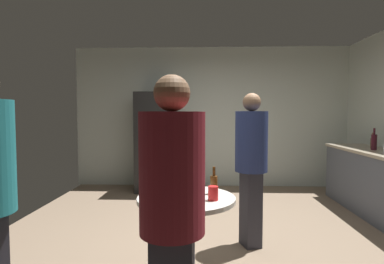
{
  "coord_description": "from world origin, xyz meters",
  "views": [
    {
      "loc": [
        -0.14,
        -3.48,
        1.4
      ],
      "look_at": [
        -0.3,
        0.44,
        1.18
      ],
      "focal_mm": 29.15,
      "sensor_mm": 36.0,
      "label": 1
    }
  ],
  "objects": [
    {
      "name": "ground_plane",
      "position": [
        0.0,
        0.0,
        -0.05
      ],
      "size": [
        5.2,
        5.2,
        0.1
      ],
      "primitive_type": "cube",
      "color": "#7A6651"
    },
    {
      "name": "wall_back",
      "position": [
        0.0,
        2.63,
        1.35
      ],
      "size": [
        5.32,
        0.06,
        2.7
      ],
      "primitive_type": "cube",
      "color": "beige",
      "rests_on": "ground_plane"
    },
    {
      "name": "refrigerator",
      "position": [
        -1.03,
        2.2,
        0.9
      ],
      "size": [
        0.7,
        0.68,
        1.8
      ],
      "color": "black",
      "rests_on": "ground_plane"
    },
    {
      "name": "kitchen_counter",
      "position": [
        2.28,
        0.9,
        0.45
      ],
      "size": [
        0.64,
        2.18,
        0.9
      ],
      "color": "#4C515B",
      "rests_on": "ground_plane"
    },
    {
      "name": "wine_bottle_on_counter",
      "position": [
        2.27,
        1.02,
        1.02
      ],
      "size": [
        0.08,
        0.08,
        0.31
      ],
      "color": "#3F141E",
      "rests_on": "kitchen_counter"
    },
    {
      "name": "beer_bottle_on_counter",
      "position": [
        2.35,
        1.21,
        0.98
      ],
      "size": [
        0.06,
        0.06,
        0.23
      ],
      "color": "#593314",
      "rests_on": "kitchen_counter"
    },
    {
      "name": "foreground_table",
      "position": [
        -0.29,
        -0.99,
        0.63
      ],
      "size": [
        0.8,
        0.8,
        0.73
      ],
      "color": "beige",
      "rests_on": "ground_plane"
    },
    {
      "name": "beer_bottle_amber",
      "position": [
        -0.35,
        -0.98,
        0.82
      ],
      "size": [
        0.06,
        0.06,
        0.23
      ],
      "color": "#8C5919",
      "rests_on": "foreground_table"
    },
    {
      "name": "beer_bottle_brown",
      "position": [
        -0.06,
        -0.88,
        0.82
      ],
      "size": [
        0.06,
        0.06,
        0.23
      ],
      "color": "#593314",
      "rests_on": "foreground_table"
    },
    {
      "name": "beer_bottle_green",
      "position": [
        -0.47,
        -1.16,
        0.82
      ],
      "size": [
        0.06,
        0.06,
        0.23
      ],
      "color": "#26662D",
      "rests_on": "foreground_table"
    },
    {
      "name": "beer_bottle_clear",
      "position": [
        -0.18,
        -1.16,
        0.82
      ],
      "size": [
        0.06,
        0.06,
        0.23
      ],
      "color": "silver",
      "rests_on": "foreground_table"
    },
    {
      "name": "plastic_cup_red",
      "position": [
        -0.07,
        -1.08,
        0.79
      ],
      "size": [
        0.08,
        0.08,
        0.11
      ],
      "primitive_type": "cylinder",
      "color": "red",
      "rests_on": "foreground_table"
    },
    {
      "name": "person_in_navy_shirt",
      "position": [
        0.35,
        -0.19,
        0.95
      ],
      "size": [
        0.43,
        0.43,
        1.63
      ],
      "rotation": [
        0.0,
        0.0,
        -2.83
      ],
      "color": "#2D2D38",
      "rests_on": "ground_plane"
    },
    {
      "name": "person_in_maroon_shirt",
      "position": [
        -0.31,
        -1.9,
        0.94
      ],
      "size": [
        0.36,
        0.36,
        1.61
      ],
      "rotation": [
        0.0,
        0.0,
        1.51
      ],
      "color": "#2D2D38",
      "rests_on": "ground_plane"
    }
  ]
}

